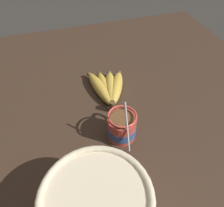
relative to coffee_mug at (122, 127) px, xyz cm
name	(u,v)px	position (x,y,z in cm)	size (l,w,h in cm)	color
table	(111,121)	(7.58, 1.06, -5.36)	(135.94, 135.94, 2.58)	#332319
coffee_mug	(122,127)	(0.00, 0.00, 0.00)	(14.83, 8.69, 16.04)	#B23D33
banana_bunch	(108,88)	(20.15, -1.80, -2.03)	(21.59, 15.33, 4.36)	#4C381E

